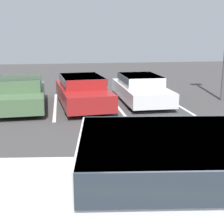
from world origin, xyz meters
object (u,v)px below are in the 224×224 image
object	(u,v)px
pickup_truck	(192,205)
parked_sedan_c	(140,87)
parked_sedan_b	(82,90)
parked_sedan_a	(21,92)

from	to	relation	value
pickup_truck	parked_sedan_c	bearing A→B (deg)	86.52
parked_sedan_b	parked_sedan_c	distance (m)	2.68
pickup_truck	parked_sedan_b	world-z (taller)	pickup_truck
pickup_truck	parked_sedan_b	distance (m)	9.84
parked_sedan_a	parked_sedan_c	distance (m)	5.18
parked_sedan_b	parked_sedan_c	xyz separation A→B (m)	(2.65, 0.40, -0.03)
pickup_truck	parked_sedan_b	xyz separation A→B (m)	(-0.71, 9.81, -0.22)
pickup_truck	parked_sedan_b	bearing A→B (deg)	101.41
parked_sedan_b	parked_sedan_a	bearing A→B (deg)	-93.27
pickup_truck	parked_sedan_c	distance (m)	10.40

